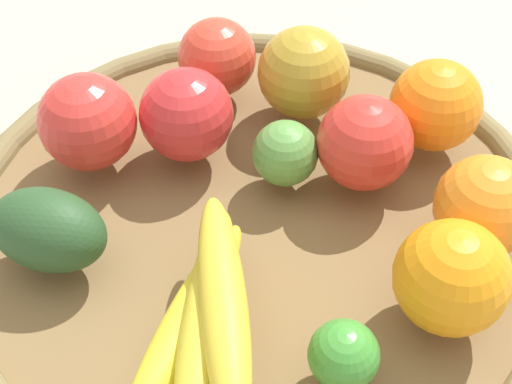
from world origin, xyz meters
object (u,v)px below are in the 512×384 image
Objects in this scene: apple_4 at (217,57)px; apple_2 at (366,145)px; orange_2 at (436,105)px; lime_1 at (285,153)px; apple_0 at (87,122)px; banana_bunch at (205,316)px; apple_1 at (304,73)px; avocado at (48,230)px; apple_3 at (186,115)px; orange_1 at (485,206)px; orange_0 at (452,277)px; lime_0 at (344,355)px.

apple_2 is at bearing 112.96° from apple_4.
lime_1 is (0.13, -0.01, -0.01)m from orange_2.
apple_4 is (-0.12, -0.04, -0.00)m from apple_0.
apple_1 is at bearing -130.29° from banana_bunch.
avocado is at bearing 18.30° from apple_1.
apple_3 is (-0.05, -0.18, 0.01)m from banana_bunch.
banana_bunch is 2.48× the size of orange_1.
apple_4 reaches higher than banana_bunch.
orange_0 reaches higher than apple_2.
banana_bunch is 0.21m from orange_1.
avocado reaches higher than lime_1.
apple_1 is at bearing -124.87° from lime_1.
apple_3 is at bearing -45.32° from lime_1.
apple_0 is at bearing -3.49° from apple_1.
apple_1 is (-0.23, -0.08, 0.01)m from avocado.
orange_2 is 0.19m from apple_4.
banana_bunch is 0.16m from lime_1.
orange_1 is (-0.23, 0.19, -0.00)m from apple_0.
orange_1 is at bearing 76.05° from orange_2.
orange_1 is at bearing 140.40° from apple_0.
apple_0 is 0.13m from apple_4.
apple_1 is 0.23m from orange_0.
orange_0 is at bearing -169.72° from lime_0.
apple_1 is 1.71× the size of lime_0.
orange_0 is at bearing 126.65° from apple_0.
avocado is at bearing -20.23° from orange_1.
banana_bunch is at bearing 28.87° from apple_2.
orange_2 reaches higher than avocado.
banana_bunch is at bearing 49.71° from apple_1.
apple_0 is at bearing -69.95° from lime_0.
apple_4 is (-0.10, -0.24, 0.01)m from banana_bunch.
apple_1 reaches higher than apple_3.
apple_1 reaches higher than banana_bunch.
apple_1 is (0.08, -0.08, 0.00)m from orange_2.
apple_4 is at bearing -160.95° from apple_0.
orange_1 is at bearing 131.88° from lime_1.
apple_0 reaches higher than lime_0.
apple_1 is 1.06× the size of orange_1.
apple_1 reaches higher than lime_1.
orange_2 is 0.86× the size of avocado.
orange_1 is (-0.29, 0.11, 0.01)m from avocado.
apple_2 is at bearing -122.84° from lime_0.
avocado is at bearing 28.01° from apple_3.
lime_0 is (-0.14, 0.17, -0.01)m from avocado.
orange_2 is at bearing 161.34° from apple_0.
apple_4 is 1.31× the size of lime_1.
apple_1 is 1.01× the size of orange_0.
avocado is 1.67× the size of lime_1.
lime_1 is (0.04, -0.16, -0.01)m from orange_0.
apple_1 reaches higher than lime_0.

